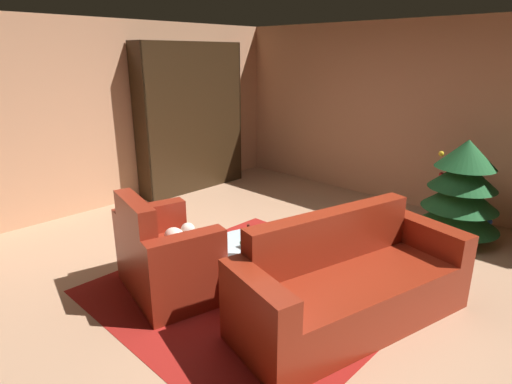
{
  "coord_description": "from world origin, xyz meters",
  "views": [
    {
      "loc": [
        2.49,
        -2.81,
        2.11
      ],
      "look_at": [
        -0.25,
        0.02,
        0.82
      ],
      "focal_mm": 29.75,
      "sensor_mm": 36.0,
      "label": 1
    }
  ],
  "objects": [
    {
      "name": "armchair_red",
      "position": [
        -0.53,
        -0.89,
        0.34
      ],
      "size": [
        1.15,
        0.9,
        0.95
      ],
      "color": "maroon",
      "rests_on": "ground"
    },
    {
      "name": "decorated_tree",
      "position": [
        0.95,
        2.21,
        0.6
      ],
      "size": [
        0.94,
        0.94,
        1.2
      ],
      "color": "brown",
      "rests_on": "ground"
    },
    {
      "name": "area_rug",
      "position": [
        0.05,
        -0.28,
        0.0
      ],
      "size": [
        2.53,
        2.58,
        0.01
      ],
      "primitive_type": "cube",
      "color": "maroon",
      "rests_on": "ground"
    },
    {
      "name": "wall_left",
      "position": [
        -3.14,
        0.0,
        1.28
      ],
      "size": [
        0.06,
        6.09,
        2.57
      ],
      "primitive_type": "cube",
      "color": "tan",
      "rests_on": "ground"
    },
    {
      "name": "wall_back",
      "position": [
        0.0,
        3.01,
        1.28
      ],
      "size": [
        6.34,
        0.06,
        2.57
      ],
      "primitive_type": "cube",
      "color": "tan",
      "rests_on": "ground"
    },
    {
      "name": "ground_plane",
      "position": [
        0.0,
        0.0,
        0.0
      ],
      "size": [
        7.47,
        7.47,
        0.0
      ],
      "primitive_type": "plane",
      "color": "tan"
    },
    {
      "name": "couch_red",
      "position": [
        0.92,
        -0.09,
        0.31
      ],
      "size": [
        1.24,
        2.15,
        0.88
      ],
      "color": "maroon",
      "rests_on": "ground"
    },
    {
      "name": "bookshelf_unit",
      "position": [
        -2.89,
        1.42,
        1.11
      ],
      "size": [
        0.36,
        1.83,
        2.29
      ],
      "color": "black",
      "rests_on": "ground"
    },
    {
      "name": "bottle_on_table",
      "position": [
        0.14,
        -0.47,
        0.56
      ],
      "size": [
        0.06,
        0.06,
        0.29
      ],
      "color": "#581D17",
      "rests_on": "coffee_table"
    },
    {
      "name": "book_stack_on_table",
      "position": [
        0.07,
        -0.34,
        0.49
      ],
      "size": [
        0.24,
        0.18,
        0.08
      ],
      "color": "#BA3E2C",
      "rests_on": "coffee_table"
    },
    {
      "name": "coffee_table",
      "position": [
        0.02,
        -0.28,
        0.41
      ],
      "size": [
        0.79,
        0.79,
        0.45
      ],
      "color": "black",
      "rests_on": "ground"
    }
  ]
}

